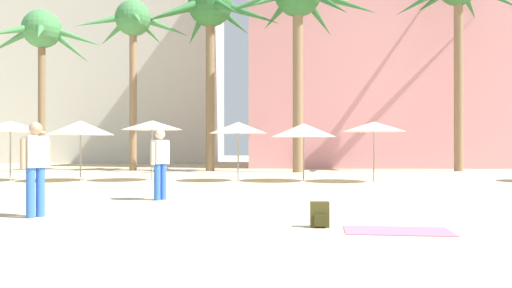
{
  "coord_description": "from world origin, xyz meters",
  "views": [
    {
      "loc": [
        0.4,
        -6.72,
        1.35
      ],
      "look_at": [
        -0.14,
        7.91,
        1.39
      ],
      "focal_mm": 35.73,
      "sensor_mm": 36.0,
      "label": 1
    }
  ],
  "objects_px": {
    "palm_tree_far_right": "(210,15)",
    "person_far_left": "(160,161)",
    "cafe_umbrella_1": "(374,127)",
    "cafe_umbrella_0": "(10,127)",
    "cafe_umbrella_6": "(152,125)",
    "palm_tree_center": "(42,38)",
    "cafe_umbrella_4": "(238,128)",
    "backpack": "(320,215)",
    "palm_tree_far_left": "(459,0)",
    "palm_tree_right": "(133,29)",
    "beach_towel": "(398,231)",
    "palm_tree_left": "(298,6)",
    "cafe_umbrella_3": "(81,128)",
    "cafe_umbrella_5": "(304,130)",
    "person_near_right": "(35,165)"
  },
  "relations": [
    {
      "from": "cafe_umbrella_6",
      "to": "beach_towel",
      "type": "height_order",
      "value": "cafe_umbrella_6"
    },
    {
      "from": "beach_towel",
      "to": "person_far_left",
      "type": "bearing_deg",
      "value": 137.03
    },
    {
      "from": "palm_tree_far_left",
      "to": "cafe_umbrella_5",
      "type": "bearing_deg",
      "value": -137.74
    },
    {
      "from": "cafe_umbrella_1",
      "to": "backpack",
      "type": "distance_m",
      "value": 11.01
    },
    {
      "from": "cafe_umbrella_4",
      "to": "person_near_right",
      "type": "xyz_separation_m",
      "value": [
        -3.1,
        -9.77,
        -1.03
      ]
    },
    {
      "from": "cafe_umbrella_5",
      "to": "beach_towel",
      "type": "xyz_separation_m",
      "value": [
        0.84,
        -11.12,
        -1.91
      ]
    },
    {
      "from": "cafe_umbrella_0",
      "to": "person_far_left",
      "type": "height_order",
      "value": "cafe_umbrella_0"
    },
    {
      "from": "beach_towel",
      "to": "palm_tree_far_right",
      "type": "bearing_deg",
      "value": 106.0
    },
    {
      "from": "cafe_umbrella_0",
      "to": "person_near_right",
      "type": "xyz_separation_m",
      "value": [
        5.42,
        -9.33,
        -1.07
      ]
    },
    {
      "from": "cafe_umbrella_0",
      "to": "cafe_umbrella_3",
      "type": "height_order",
      "value": "cafe_umbrella_3"
    },
    {
      "from": "cafe_umbrella_3",
      "to": "backpack",
      "type": "height_order",
      "value": "cafe_umbrella_3"
    },
    {
      "from": "cafe_umbrella_1",
      "to": "palm_tree_center",
      "type": "bearing_deg",
      "value": 158.3
    },
    {
      "from": "backpack",
      "to": "person_far_left",
      "type": "height_order",
      "value": "person_far_left"
    },
    {
      "from": "palm_tree_far_right",
      "to": "person_far_left",
      "type": "height_order",
      "value": "palm_tree_far_right"
    },
    {
      "from": "cafe_umbrella_4",
      "to": "palm_tree_center",
      "type": "bearing_deg",
      "value": 150.48
    },
    {
      "from": "palm_tree_center",
      "to": "cafe_umbrella_6",
      "type": "relative_size",
      "value": 3.52
    },
    {
      "from": "cafe_umbrella_6",
      "to": "backpack",
      "type": "distance_m",
      "value": 12.26
    },
    {
      "from": "palm_tree_far_right",
      "to": "palm_tree_right",
      "type": "bearing_deg",
      "value": 175.57
    },
    {
      "from": "palm_tree_far_left",
      "to": "cafe_umbrella_5",
      "type": "distance_m",
      "value": 13.5
    },
    {
      "from": "palm_tree_right",
      "to": "beach_towel",
      "type": "relative_size",
      "value": 5.55
    },
    {
      "from": "palm_tree_far_right",
      "to": "cafe_umbrella_0",
      "type": "bearing_deg",
      "value": -129.29
    },
    {
      "from": "palm_tree_far_right",
      "to": "cafe_umbrella_0",
      "type": "relative_size",
      "value": 3.88
    },
    {
      "from": "palm_tree_right",
      "to": "beach_towel",
      "type": "bearing_deg",
      "value": -63.34
    },
    {
      "from": "palm_tree_center",
      "to": "cafe_umbrella_1",
      "type": "xyz_separation_m",
      "value": [
        15.28,
        -6.08,
        -4.69
      ]
    },
    {
      "from": "palm_tree_center",
      "to": "person_near_right",
      "type": "distance_m",
      "value": 18.08
    },
    {
      "from": "palm_tree_left",
      "to": "palm_tree_far_right",
      "type": "height_order",
      "value": "palm_tree_left"
    },
    {
      "from": "beach_towel",
      "to": "palm_tree_center",
      "type": "bearing_deg",
      "value": 128.72
    },
    {
      "from": "palm_tree_far_right",
      "to": "palm_tree_center",
      "type": "bearing_deg",
      "value": -168.43
    },
    {
      "from": "cafe_umbrella_1",
      "to": "person_far_left",
      "type": "height_order",
      "value": "cafe_umbrella_1"
    },
    {
      "from": "palm_tree_left",
      "to": "cafe_umbrella_1",
      "type": "distance_m",
      "value": 9.52
    },
    {
      "from": "cafe_umbrella_5",
      "to": "person_near_right",
      "type": "distance_m",
      "value": 11.3
    },
    {
      "from": "palm_tree_center",
      "to": "palm_tree_right",
      "type": "relative_size",
      "value": 0.89
    },
    {
      "from": "cafe_umbrella_0",
      "to": "beach_towel",
      "type": "xyz_separation_m",
      "value": [
        11.82,
        -10.66,
        -2.04
      ]
    },
    {
      "from": "cafe_umbrella_3",
      "to": "beach_towel",
      "type": "xyz_separation_m",
      "value": [
        9.26,
        -10.9,
        -2.0
      ]
    },
    {
      "from": "cafe_umbrella_0",
      "to": "person_far_left",
      "type": "distance_m",
      "value": 9.49
    },
    {
      "from": "backpack",
      "to": "person_far_left",
      "type": "distance_m",
      "value": 5.46
    },
    {
      "from": "palm_tree_far_left",
      "to": "palm_tree_right",
      "type": "distance_m",
      "value": 17.24
    },
    {
      "from": "palm_tree_right",
      "to": "cafe_umbrella_5",
      "type": "xyz_separation_m",
      "value": [
        8.66,
        -7.8,
        -5.67
      ]
    },
    {
      "from": "palm_tree_left",
      "to": "cafe_umbrella_3",
      "type": "distance_m",
      "value": 12.49
    },
    {
      "from": "cafe_umbrella_5",
      "to": "person_far_left",
      "type": "xyz_separation_m",
      "value": [
        -3.91,
        -6.7,
        -0.96
      ]
    },
    {
      "from": "backpack",
      "to": "beach_towel",
      "type": "bearing_deg",
      "value": 71.26
    },
    {
      "from": "palm_tree_center",
      "to": "cafe_umbrella_3",
      "type": "xyz_separation_m",
      "value": [
        4.3,
        -6.0,
        -4.72
      ]
    },
    {
      "from": "cafe_umbrella_4",
      "to": "cafe_umbrella_1",
      "type": "bearing_deg",
      "value": -3.12
    },
    {
      "from": "palm_tree_far_right",
      "to": "cafe_umbrella_5",
      "type": "bearing_deg",
      "value": -59.0
    },
    {
      "from": "cafe_umbrella_4",
      "to": "backpack",
      "type": "xyz_separation_m",
      "value": [
        2.12,
        -10.74,
        -1.81
      ]
    },
    {
      "from": "palm_tree_center",
      "to": "palm_tree_far_right",
      "type": "height_order",
      "value": "palm_tree_far_right"
    },
    {
      "from": "cafe_umbrella_0",
      "to": "person_far_left",
      "type": "relative_size",
      "value": 1.47
    },
    {
      "from": "person_far_left",
      "to": "palm_tree_right",
      "type": "bearing_deg",
      "value": 141.95
    },
    {
      "from": "palm_tree_far_right",
      "to": "cafe_umbrella_6",
      "type": "xyz_separation_m",
      "value": [
        -1.27,
        -7.39,
        -6.1
      ]
    },
    {
      "from": "cafe_umbrella_5",
      "to": "cafe_umbrella_1",
      "type": "bearing_deg",
      "value": -6.46
    }
  ]
}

